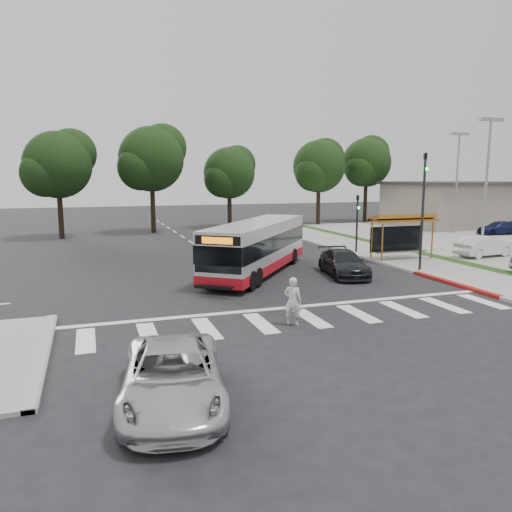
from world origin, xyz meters
name	(u,v)px	position (x,y,z in m)	size (l,w,h in m)	color
ground	(266,290)	(0.00, 0.00, 0.00)	(140.00, 140.00, 0.00)	black
sidewalk_east	(378,253)	(11.00, 8.00, 0.06)	(4.00, 40.00, 0.12)	gray
curb_east	(352,254)	(9.00, 8.00, 0.07)	(0.30, 40.00, 0.15)	#9E9991
curb_east_red	(454,284)	(9.00, -2.00, 0.08)	(0.32, 6.00, 0.15)	maroon
parking_lot	(495,242)	(23.00, 10.00, 0.05)	(18.00, 36.00, 0.10)	gray
commercial_building	(462,205)	(30.00, 22.00, 2.20)	(14.00, 10.00, 4.40)	gray
building_roof_cap	(464,183)	(30.00, 22.00, 4.55)	(14.60, 10.60, 0.30)	#383330
crosswalk_ladder	(311,318)	(0.00, -5.00, 0.01)	(18.00, 2.60, 0.01)	silver
bus_shelter	(402,223)	(10.80, 5.10, 2.35)	(4.20, 1.60, 2.86)	#985A19
traffic_signal_ne_tall	(423,202)	(9.60, 1.49, 3.88)	(0.18, 0.37, 6.50)	black
traffic_signal_ne_short	(357,218)	(9.60, 8.49, 2.48)	(0.18, 0.37, 4.00)	black
lot_light_front	(487,166)	(18.00, 6.00, 5.91)	(1.90, 0.35, 9.01)	gray
lot_light_mid	(457,169)	(24.00, 16.00, 5.91)	(1.90, 0.35, 9.01)	gray
tree_ne_a	(319,166)	(16.08, 28.06, 6.39)	(6.16, 5.74, 9.30)	black
tree_ne_b	(367,162)	(23.08, 30.06, 6.92)	(6.16, 5.74, 10.02)	black
tree_north_a	(152,158)	(-1.92, 26.07, 6.92)	(6.60, 6.15, 10.17)	black
tree_north_b	(230,172)	(6.07, 28.06, 5.66)	(5.72, 5.33, 8.43)	black
tree_north_c	(58,164)	(-9.92, 24.06, 6.29)	(6.16, 5.74, 9.30)	black
transit_bus	(257,248)	(0.90, 3.97, 1.41)	(2.36, 10.90, 2.82)	#B5B8BA
pedestrian	(293,301)	(-0.98, -5.54, 0.87)	(0.63, 0.42, 1.74)	silver
dark_sedan	(343,263)	(5.06, 1.91, 0.67)	(1.89, 4.64, 1.35)	black
silver_suv_south	(173,376)	(-6.04, -10.49, 0.69)	(2.29, 4.97, 1.38)	#B8BBBE
parked_car_1	(484,246)	(16.51, 4.21, 0.78)	(1.44, 4.13, 1.36)	silver
parked_car_3	(499,228)	(27.14, 13.86, 0.68)	(1.63, 4.02, 1.17)	#131943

